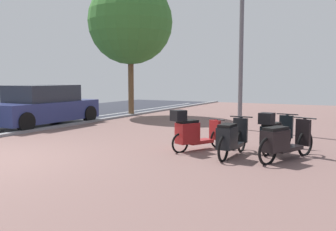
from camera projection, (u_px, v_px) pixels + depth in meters
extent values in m
cube|color=#7C5C56|center=(204.00, 199.00, 5.14)|extent=(14.40, 40.00, 0.05)
torus|color=black|center=(268.00, 151.00, 7.11)|extent=(0.27, 0.54, 0.57)
torus|color=black|center=(305.00, 144.00, 7.95)|extent=(0.27, 0.54, 0.57)
cube|color=black|center=(287.00, 148.00, 7.53)|extent=(0.55, 0.80, 0.08)
cube|color=black|center=(275.00, 141.00, 7.24)|extent=(0.51, 0.66, 0.42)
cube|color=black|center=(276.00, 129.00, 7.22)|extent=(0.45, 0.60, 0.06)
cylinder|color=black|center=(305.00, 131.00, 7.91)|extent=(0.11, 0.14, 0.57)
cube|color=black|center=(303.00, 132.00, 7.87)|extent=(0.33, 0.20, 0.56)
cylinder|color=black|center=(305.00, 118.00, 7.87)|extent=(0.49, 0.23, 0.03)
torus|color=black|center=(223.00, 149.00, 7.39)|extent=(0.07, 0.55, 0.55)
torus|color=black|center=(242.00, 140.00, 8.41)|extent=(0.07, 0.55, 0.55)
cube|color=black|center=(233.00, 146.00, 7.90)|extent=(0.30, 0.66, 0.08)
cube|color=black|center=(227.00, 138.00, 7.55)|extent=(0.31, 0.52, 0.45)
cube|color=black|center=(227.00, 125.00, 7.53)|extent=(0.27, 0.48, 0.06)
cylinder|color=black|center=(241.00, 129.00, 8.36)|extent=(0.07, 0.12, 0.55)
cube|color=black|center=(240.00, 130.00, 8.30)|extent=(0.32, 0.09, 0.55)
cylinder|color=black|center=(241.00, 117.00, 8.31)|extent=(0.52, 0.04, 0.03)
torus|color=black|center=(267.00, 144.00, 7.95)|extent=(0.13, 0.55, 0.55)
torus|color=black|center=(287.00, 136.00, 9.02)|extent=(0.13, 0.55, 0.55)
cube|color=black|center=(278.00, 141.00, 8.48)|extent=(0.39, 0.78, 0.08)
cube|color=black|center=(271.00, 135.00, 8.12)|extent=(0.38, 0.62, 0.40)
cube|color=black|center=(271.00, 124.00, 8.10)|extent=(0.34, 0.57, 0.06)
cylinder|color=black|center=(287.00, 125.00, 8.97)|extent=(0.09, 0.13, 0.55)
cube|color=black|center=(286.00, 127.00, 8.91)|extent=(0.33, 0.13, 0.55)
cylinder|color=black|center=(287.00, 114.00, 8.92)|extent=(0.52, 0.10, 0.03)
cube|color=black|center=(267.00, 118.00, 7.85)|extent=(0.32, 0.32, 0.24)
torus|color=black|center=(180.00, 143.00, 8.26)|extent=(0.25, 0.44, 0.47)
torus|color=black|center=(218.00, 138.00, 8.94)|extent=(0.25, 0.44, 0.47)
cube|color=#B12223|center=(200.00, 142.00, 8.60)|extent=(0.54, 0.70, 0.08)
cube|color=#B12223|center=(187.00, 133.00, 8.36)|extent=(0.49, 0.59, 0.47)
cube|color=black|center=(187.00, 121.00, 8.33)|extent=(0.44, 0.53, 0.06)
cylinder|color=#B12223|center=(217.00, 129.00, 8.90)|extent=(0.12, 0.14, 0.47)
cube|color=#B12223|center=(215.00, 130.00, 8.86)|extent=(0.32, 0.21, 0.47)
cylinder|color=black|center=(216.00, 119.00, 8.86)|extent=(0.48, 0.26, 0.03)
cube|color=black|center=(178.00, 116.00, 8.17)|extent=(0.37, 0.37, 0.24)
cube|color=navy|center=(42.00, 111.00, 13.11)|extent=(1.81, 4.06, 0.67)
cube|color=#282D38|center=(43.00, 93.00, 13.08)|extent=(1.52, 2.32, 0.58)
cylinder|color=black|center=(56.00, 112.00, 14.86)|extent=(0.20, 0.62, 0.62)
cylinder|color=black|center=(89.00, 114.00, 14.06)|extent=(0.20, 0.62, 0.62)
cylinder|color=black|center=(26.00, 122.00, 11.40)|extent=(0.20, 0.62, 0.62)
cylinder|color=slate|center=(241.00, 43.00, 11.81)|extent=(0.14, 0.14, 5.55)
cylinder|color=brown|center=(131.00, 84.00, 16.49)|extent=(0.25, 0.25, 2.84)
sphere|color=#3D7A32|center=(130.00, 22.00, 16.22)|extent=(3.72, 3.72, 3.72)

